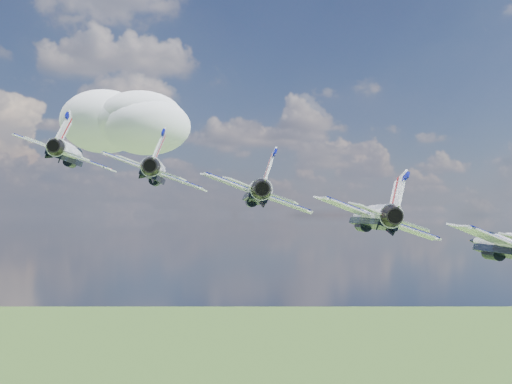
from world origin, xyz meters
name	(u,v)px	position (x,y,z in m)	size (l,w,h in m)	color
cloud_far	(107,127)	(27.33, 171.66, 176.56)	(53.03, 41.66, 20.83)	white
jet_0	(70,153)	(0.02, -0.57, 149.80)	(11.04, 16.35, 4.88)	white
jet_1	(157,171)	(8.53, -8.82, 147.36)	(11.04, 16.35, 4.88)	silver
jet_2	(256,192)	(17.04, -17.07, 144.92)	(11.04, 16.35, 4.88)	white
jet_3	(371,216)	(25.56, -25.32, 142.48)	(11.04, 16.35, 4.88)	white
jet_4	(506,244)	(34.07, -33.57, 140.04)	(11.04, 16.35, 4.88)	white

